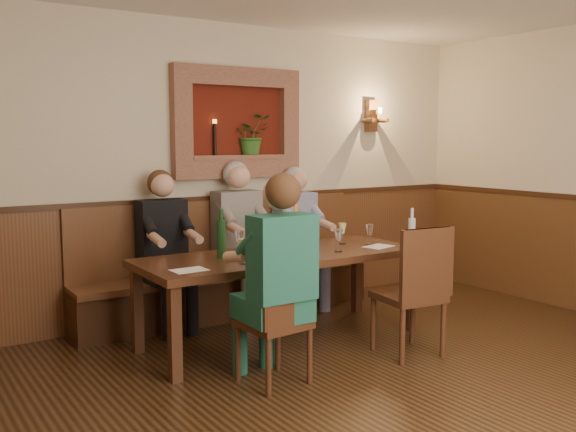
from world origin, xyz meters
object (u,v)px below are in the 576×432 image
at_px(person_bench_mid, 242,253).
at_px(spittoon_bucket, 280,238).
at_px(chair_near_right, 409,317).
at_px(person_chair_front, 275,297).
at_px(bench, 228,282).
at_px(dining_table, 281,262).
at_px(wine_bottle_green_b, 221,238).
at_px(chair_near_left, 275,345).
at_px(person_bench_left, 166,264).
at_px(person_bench_right, 300,250).
at_px(wine_bottle_green_a, 295,232).
at_px(water_bottle, 412,232).

distance_m(person_bench_mid, spittoon_bucket, 0.90).
bearing_deg(chair_near_right, person_chair_front, -175.95).
bearing_deg(bench, person_bench_mid, -49.74).
relative_size(dining_table, wine_bottle_green_b, 6.11).
bearing_deg(chair_near_left, chair_near_right, -8.55).
height_order(bench, person_chair_front, person_chair_front).
distance_m(bench, person_bench_left, 0.73).
xyz_separation_m(person_bench_right, wine_bottle_green_a, (-0.62, -0.84, 0.33)).
xyz_separation_m(dining_table, person_bench_left, (-0.67, 0.84, -0.09)).
height_order(chair_near_right, person_bench_mid, person_bench_mid).
distance_m(bench, chair_near_left, 1.80).
bearing_deg(wine_bottle_green_a, spittoon_bucket, -174.89).
relative_size(bench, person_bench_left, 2.11).
distance_m(person_bench_right, person_chair_front, 2.08).
distance_m(spittoon_bucket, wine_bottle_green_b, 0.50).
bearing_deg(wine_bottle_green_b, wine_bottle_green_a, -5.90).
height_order(dining_table, chair_near_left, chair_near_left).
height_order(person_bench_mid, wine_bottle_green_a, person_bench_mid).
height_order(bench, person_bench_right, person_bench_right).
relative_size(chair_near_left, person_bench_left, 0.66).
distance_m(person_bench_right, spittoon_bucket, 1.20).
bearing_deg(dining_table, chair_near_left, -125.34).
distance_m(chair_near_right, wine_bottle_green_b, 1.61).
height_order(dining_table, person_chair_front, person_chair_front).
relative_size(bench, wine_bottle_green_a, 7.32).
bearing_deg(chair_near_left, person_bench_mid, 62.80).
bearing_deg(water_bottle, wine_bottle_green_a, 157.48).
xyz_separation_m(dining_table, water_bottle, (1.10, -0.40, 0.21)).
height_order(dining_table, spittoon_bucket, spittoon_bucket).
distance_m(spittoon_bucket, water_bottle, 1.19).
relative_size(chair_near_left, wine_bottle_green_a, 2.30).
distance_m(dining_table, chair_near_right, 1.13).
bearing_deg(bench, wine_bottle_green_a, -81.51).
bearing_deg(person_bench_right, person_bench_mid, -179.82).
height_order(bench, spittoon_bucket, bench).
bearing_deg(wine_bottle_green_a, person_bench_left, 134.13).
height_order(bench, person_bench_mid, person_bench_mid).
xyz_separation_m(spittoon_bucket, wine_bottle_green_b, (-0.50, 0.08, 0.03)).
relative_size(chair_near_left, person_chair_front, 0.64).
xyz_separation_m(bench, chair_near_right, (0.66, -1.78, -0.03)).
bearing_deg(dining_table, water_bottle, -19.91).
relative_size(chair_near_right, person_bench_mid, 0.69).
bearing_deg(person_bench_left, water_bottle, -34.91).
bearing_deg(wine_bottle_green_b, spittoon_bucket, -9.54).
bearing_deg(person_chair_front, person_bench_right, 50.92).
relative_size(person_bench_right, water_bottle, 4.06).
relative_size(chair_near_right, spittoon_bucket, 3.80).
bearing_deg(wine_bottle_green_a, water_bottle, -22.52).
height_order(chair_near_right, wine_bottle_green_b, wine_bottle_green_b).
distance_m(person_bench_left, person_chair_front, 1.62).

